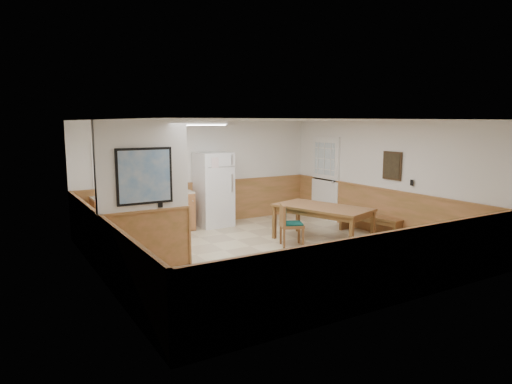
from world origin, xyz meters
TOP-DOWN VIEW (x-y plane):
  - ground at (0.00, 0.00)m, footprint 6.00×6.00m
  - ceiling at (0.00, 0.00)m, footprint 6.00×6.00m
  - back_wall at (0.00, 3.00)m, footprint 6.00×0.02m
  - right_wall at (3.00, 0.00)m, footprint 0.02×6.00m
  - left_wall at (-3.00, 0.00)m, footprint 0.02×6.00m
  - wainscot_back at (0.00, 2.98)m, footprint 6.00×0.04m
  - wainscot_right at (2.98, 0.00)m, footprint 0.04×6.00m
  - wainscot_left at (-2.98, 0.00)m, footprint 0.04×6.00m
  - partition_wall at (-2.25, 0.19)m, footprint 1.50×0.20m
  - kitchen_counter at (-1.21, 2.68)m, footprint 2.20×0.61m
  - exterior_door at (2.96, 1.90)m, footprint 0.07×1.02m
  - kitchen_window at (-2.10, 2.98)m, footprint 0.80×0.04m
  - wall_painting at (2.97, -0.30)m, footprint 0.04×0.50m
  - fluorescent_fixture at (-0.80, 1.30)m, footprint 1.20×0.30m
  - refrigerator at (0.18, 2.63)m, footprint 0.80×0.73m
  - dining_table at (1.45, 0.12)m, footprint 1.55×2.17m
  - dining_bench at (2.73, 0.04)m, footprint 0.56×1.55m
  - dining_chair at (0.65, 0.22)m, footprint 0.72×0.62m
  - fire_extinguisher at (-0.68, 2.72)m, footprint 0.14×0.14m
  - soap_bottle at (-2.32, 2.65)m, footprint 0.09×0.09m

SIDE VIEW (x-z plane):
  - ground at x=0.00m, z-range 0.00..0.00m
  - dining_bench at x=2.73m, z-range 0.12..0.57m
  - kitchen_counter at x=-1.21m, z-range -0.04..0.96m
  - dining_chair at x=0.65m, z-range 0.07..0.92m
  - wainscot_back at x=0.00m, z-range 0.00..1.00m
  - wainscot_right at x=2.98m, z-range 0.00..1.00m
  - wainscot_left at x=-2.98m, z-range 0.00..1.00m
  - dining_table at x=1.45m, z-range 0.29..1.04m
  - refrigerator at x=0.18m, z-range 0.00..1.76m
  - soap_bottle at x=-2.32m, z-range 0.90..1.13m
  - exterior_door at x=2.96m, z-range -0.02..2.13m
  - fire_extinguisher at x=-0.68m, z-range 0.87..1.33m
  - partition_wall at x=-2.25m, z-range -0.02..2.48m
  - back_wall at x=0.00m, z-range 0.00..2.50m
  - right_wall at x=3.00m, z-range 0.00..2.50m
  - left_wall at x=-3.00m, z-range 0.00..2.50m
  - kitchen_window at x=-2.10m, z-range 1.05..2.05m
  - wall_painting at x=2.97m, z-range 1.25..1.85m
  - fluorescent_fixture at x=-0.80m, z-range 2.40..2.49m
  - ceiling at x=0.00m, z-range 2.49..2.51m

